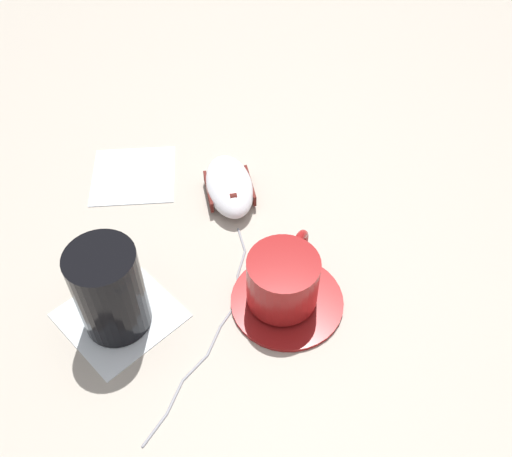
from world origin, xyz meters
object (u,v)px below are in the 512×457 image
object	(u,v)px
computer_mouse	(229,186)
coffee_cup	(284,279)
drinking_glass	(109,290)
saucer	(287,300)

from	to	relation	value
computer_mouse	coffee_cup	bearing A→B (deg)	-6.95
coffee_cup	drinking_glass	bearing A→B (deg)	-109.60
coffee_cup	saucer	bearing A→B (deg)	25.93
saucer	drinking_glass	size ratio (longest dim) A/B	1.16
computer_mouse	drinking_glass	world-z (taller)	drinking_glass
coffee_cup	drinking_glass	distance (m)	0.18
coffee_cup	drinking_glass	size ratio (longest dim) A/B	0.88
coffee_cup	computer_mouse	xyz separation A→B (m)	(-0.18, 0.02, -0.02)
saucer	coffee_cup	size ratio (longest dim) A/B	1.32
saucer	drinking_glass	bearing A→B (deg)	-110.94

